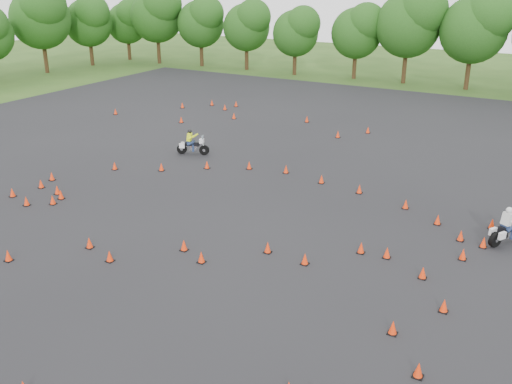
# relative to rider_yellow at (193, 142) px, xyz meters

# --- Properties ---
(ground) EXTENTS (140.00, 140.00, 0.00)m
(ground) POSITION_rel_rider_yellow_xyz_m (8.09, -10.41, -0.79)
(ground) COLOR #2D5119
(ground) RESTS_ON ground
(asphalt_pad) EXTENTS (62.00, 62.00, 0.00)m
(asphalt_pad) POSITION_rel_rider_yellow_xyz_m (8.09, -4.41, -0.79)
(asphalt_pad) COLOR black
(asphalt_pad) RESTS_ON ground
(treeline) EXTENTS (86.99, 32.65, 10.96)m
(treeline) POSITION_rel_rider_yellow_xyz_m (11.08, 24.39, 3.87)
(treeline) COLOR #1F4A15
(treeline) RESTS_ON ground
(traffic_cones) EXTENTS (36.35, 33.03, 0.45)m
(traffic_cones) POSITION_rel_rider_yellow_xyz_m (7.98, -4.85, -0.56)
(traffic_cones) COLOR #FF340A
(traffic_cones) RESTS_ON asphalt_pad
(rider_yellow) EXTENTS (2.14, 1.28, 1.58)m
(rider_yellow) POSITION_rel_rider_yellow_xyz_m (0.00, 0.00, 0.00)
(rider_yellow) COLOR #DFF315
(rider_yellow) RESTS_ON ground
(rider_white) EXTENTS (1.64, 2.19, 1.66)m
(rider_white) POSITION_rel_rider_yellow_xyz_m (18.62, -3.69, 0.04)
(rider_white) COLOR silver
(rider_white) RESTS_ON ground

